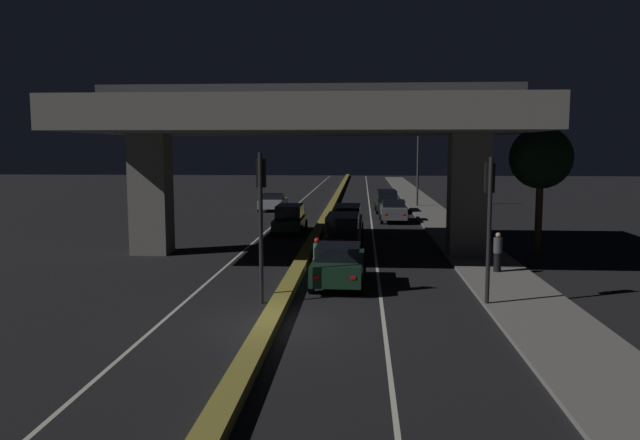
# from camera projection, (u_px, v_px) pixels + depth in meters

# --- Properties ---
(ground_plane) EXTENTS (200.00, 200.00, 0.00)m
(ground_plane) POSITION_uv_depth(u_px,v_px,m) (271.00, 326.00, 18.26)
(ground_plane) COLOR black
(lane_line_left_inner) EXTENTS (0.12, 126.00, 0.00)m
(lane_line_left_inner) POSITION_uv_depth(u_px,v_px,m) (292.00, 209.00, 53.17)
(lane_line_left_inner) COLOR beige
(lane_line_left_inner) RESTS_ON ground_plane
(lane_line_right_inner) EXTENTS (0.12, 126.00, 0.00)m
(lane_line_right_inner) POSITION_uv_depth(u_px,v_px,m) (370.00, 209.00, 52.73)
(lane_line_right_inner) COLOR beige
(lane_line_right_inner) RESTS_ON ground_plane
(median_divider) EXTENTS (0.58, 126.00, 0.32)m
(median_divider) POSITION_uv_depth(u_px,v_px,m) (331.00, 207.00, 52.93)
(median_divider) COLOR olive
(median_divider) RESTS_ON ground_plane
(sidewalk_right) EXTENTS (2.97, 126.00, 0.13)m
(sidewalk_right) POSITION_uv_depth(u_px,v_px,m) (437.00, 218.00, 45.46)
(sidewalk_right) COLOR slate
(sidewalk_right) RESTS_ON ground_plane
(elevated_overpass) EXTENTS (20.34, 12.35, 8.19)m
(elevated_overpass) POSITION_uv_depth(u_px,v_px,m) (307.00, 124.00, 29.53)
(elevated_overpass) COLOR slate
(elevated_overpass) RESTS_ON ground_plane
(traffic_light_left_of_median) EXTENTS (0.30, 0.49, 5.03)m
(traffic_light_left_of_median) POSITION_uv_depth(u_px,v_px,m) (261.00, 201.00, 20.61)
(traffic_light_left_of_median) COLOR black
(traffic_light_left_of_median) RESTS_ON ground_plane
(traffic_light_right_of_median) EXTENTS (0.30, 0.49, 4.90)m
(traffic_light_right_of_median) POSITION_uv_depth(u_px,v_px,m) (489.00, 205.00, 20.12)
(traffic_light_right_of_median) COLOR black
(traffic_light_right_of_median) RESTS_ON ground_plane
(street_lamp) EXTENTS (2.05, 0.32, 8.35)m
(street_lamp) POSITION_uv_depth(u_px,v_px,m) (415.00, 151.00, 54.21)
(street_lamp) COLOR #2D2D30
(street_lamp) RESTS_ON ground_plane
(car_dark_green_lead) EXTENTS (2.08, 4.27, 1.59)m
(car_dark_green_lead) POSITION_uv_depth(u_px,v_px,m) (339.00, 264.00, 23.46)
(car_dark_green_lead) COLOR black
(car_dark_green_lead) RESTS_ON ground_plane
(car_dark_red_second) EXTENTS (1.95, 4.62, 1.93)m
(car_dark_red_second) POSITION_uv_depth(u_px,v_px,m) (343.00, 233.00, 30.47)
(car_dark_red_second) COLOR #591414
(car_dark_red_second) RESTS_ON ground_plane
(car_black_third) EXTENTS (1.92, 4.85, 1.81)m
(car_black_third) POSITION_uv_depth(u_px,v_px,m) (347.00, 220.00, 36.74)
(car_black_third) COLOR black
(car_black_third) RESTS_ON ground_plane
(car_grey_fourth) EXTENTS (1.88, 3.99, 1.56)m
(car_grey_fourth) POSITION_uv_depth(u_px,v_px,m) (393.00, 211.00, 43.71)
(car_grey_fourth) COLOR #515459
(car_grey_fourth) RESTS_ON ground_plane
(car_dark_green_fifth) EXTENTS (1.91, 4.50, 1.79)m
(car_dark_green_fifth) POSITION_uv_depth(u_px,v_px,m) (387.00, 200.00, 50.33)
(car_dark_green_fifth) COLOR black
(car_dark_green_fifth) RESTS_ON ground_plane
(car_dark_green_lead_oncoming) EXTENTS (1.89, 4.63, 1.72)m
(car_dark_green_lead_oncoming) POSITION_uv_depth(u_px,v_px,m) (290.00, 218.00, 38.19)
(car_dark_green_lead_oncoming) COLOR black
(car_dark_green_lead_oncoming) RESTS_ON ground_plane
(car_silver_second_oncoming) EXTENTS (2.13, 4.08, 1.41)m
(car_silver_second_oncoming) POSITION_uv_depth(u_px,v_px,m) (273.00, 202.00, 51.70)
(car_silver_second_oncoming) COLOR gray
(car_silver_second_oncoming) RESTS_ON ground_plane
(motorcycle_white_filtering_near) EXTENTS (0.34, 1.74, 1.47)m
(motorcycle_white_filtering_near) POSITION_uv_depth(u_px,v_px,m) (317.00, 258.00, 26.00)
(motorcycle_white_filtering_near) COLOR black
(motorcycle_white_filtering_near) RESTS_ON ground_plane
(motorcycle_black_filtering_mid) EXTENTS (0.33, 1.86, 1.47)m
(motorcycle_black_filtering_mid) POSITION_uv_depth(u_px,v_px,m) (330.00, 236.00, 32.39)
(motorcycle_black_filtering_mid) COLOR black
(motorcycle_black_filtering_mid) RESTS_ON ground_plane
(pedestrian_on_sidewalk) EXTENTS (0.36, 0.36, 1.62)m
(pedestrian_on_sidewalk) POSITION_uv_depth(u_px,v_px,m) (498.00, 252.00, 25.50)
(pedestrian_on_sidewalk) COLOR black
(pedestrian_on_sidewalk) RESTS_ON sidewalk_right
(roadside_tree_kerbside_near) EXTENTS (2.90, 2.90, 6.18)m
(roadside_tree_kerbside_near) POSITION_uv_depth(u_px,v_px,m) (541.00, 159.00, 29.01)
(roadside_tree_kerbside_near) COLOR #38281C
(roadside_tree_kerbside_near) RESTS_ON ground_plane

